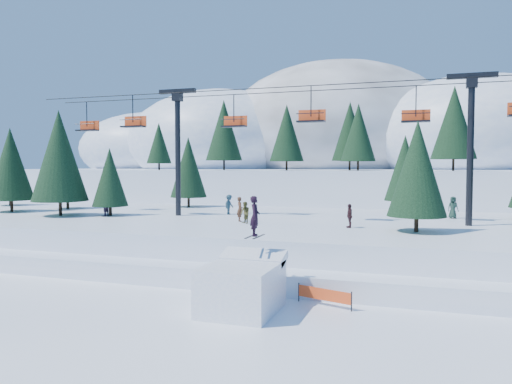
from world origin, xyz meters
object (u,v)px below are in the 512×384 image
(chairlift, at_px, (298,129))
(jump_kicker, at_px, (243,285))
(banner_far, at_px, (391,293))
(banner_near, at_px, (324,295))

(chairlift, bearing_deg, jump_kicker, -85.31)
(jump_kicker, distance_m, banner_far, 7.15)
(jump_kicker, distance_m, chairlift, 17.73)
(banner_near, relative_size, banner_far, 1.02)
(chairlift, height_order, banner_far, chairlift)
(jump_kicker, relative_size, banner_near, 1.89)
(jump_kicker, bearing_deg, banner_near, 29.41)
(banner_near, bearing_deg, jump_kicker, -150.59)
(jump_kicker, relative_size, banner_far, 1.92)
(jump_kicker, xyz_separation_m, banner_far, (6.32, 3.29, -0.65))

